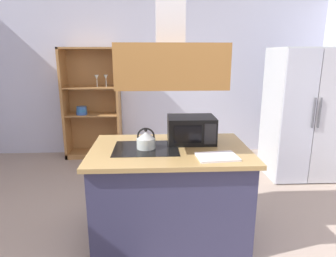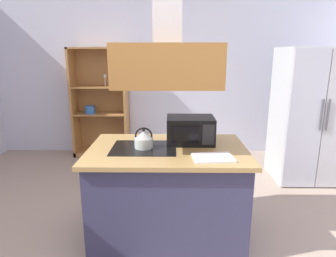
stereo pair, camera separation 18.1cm
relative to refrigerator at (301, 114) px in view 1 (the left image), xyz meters
name	(u,v)px [view 1 (the left image)]	position (x,y,z in m)	size (l,w,h in m)	color
ground_plane	(161,257)	(-2.07, -1.76, -0.92)	(7.80, 7.80, 0.00)	gray
wall_back	(156,78)	(-2.07, 1.24, 0.43)	(6.00, 0.12, 2.70)	silver
kitchen_island	(170,192)	(-1.96, -1.40, -0.47)	(1.48, 0.98, 0.90)	#333351
range_hood	(170,52)	(-1.96, -1.40, 0.85)	(0.90, 0.70, 1.22)	#9C662F
refrigerator	(301,114)	(0.00, 0.00, 0.00)	(0.90, 0.77, 1.85)	#B9BEBF
dish_cabinet	(93,109)	(-3.17, 1.02, -0.09)	(0.95, 0.40, 1.86)	#A8733E
kettle	(146,140)	(-2.19, -1.40, 0.06)	(0.18, 0.18, 0.20)	#B8C2BB
cutting_board	(217,157)	(-1.58, -1.68, -0.01)	(0.34, 0.24, 0.02)	white
microwave	(191,130)	(-1.74, -1.22, 0.11)	(0.46, 0.35, 0.26)	black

